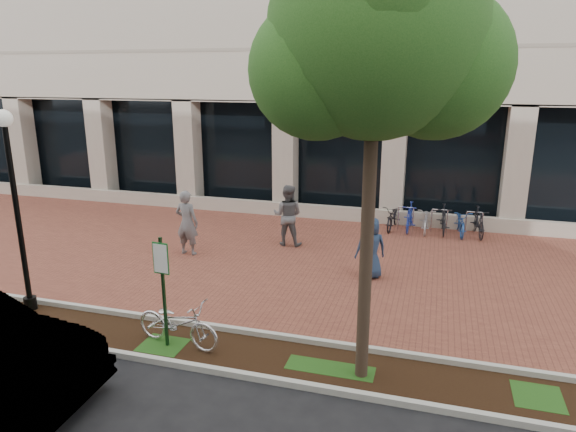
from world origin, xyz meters
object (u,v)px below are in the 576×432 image
(pedestrian_left, at_px, (187,223))
(pedestrian_mid, at_px, (288,215))
(parking_sign, at_px, (162,278))
(locked_bicycle, at_px, (178,323))
(lamppost, at_px, (16,202))
(street_tree, at_px, (379,45))
(bike_rack_cluster, at_px, (434,219))
(pedestrian_right, at_px, (371,248))

(pedestrian_left, xyz_separation_m, pedestrian_mid, (2.58, 1.66, -0.01))
(parking_sign, relative_size, locked_bicycle, 1.22)
(pedestrian_mid, bearing_deg, locked_bicycle, 85.40)
(locked_bicycle, height_order, pedestrian_mid, pedestrian_mid)
(parking_sign, height_order, lamppost, lamppost)
(street_tree, xyz_separation_m, locked_bicycle, (-3.66, 0.00, -5.09))
(pedestrian_left, relative_size, bike_rack_cluster, 0.56)
(street_tree, xyz_separation_m, pedestrian_left, (-5.93, 4.88, -4.61))
(bike_rack_cluster, bearing_deg, pedestrian_mid, -148.44)
(street_tree, distance_m, pedestrian_left, 8.95)
(lamppost, relative_size, pedestrian_left, 2.31)
(parking_sign, xyz_separation_m, locked_bicycle, (0.20, 0.10, -0.96))
(bike_rack_cluster, bearing_deg, street_tree, -95.85)
(lamppost, distance_m, pedestrian_mid, 7.58)
(lamppost, xyz_separation_m, pedestrian_mid, (4.30, 6.04, -1.56))
(pedestrian_mid, bearing_deg, pedestrian_left, 30.96)
(pedestrian_left, bearing_deg, locked_bicycle, 119.13)
(pedestrian_left, bearing_deg, street_tree, 144.71)
(pedestrian_mid, height_order, pedestrian_right, pedestrian_mid)
(lamppost, bearing_deg, pedestrian_right, 29.74)
(lamppost, distance_m, locked_bicycle, 4.51)
(pedestrian_right, bearing_deg, parking_sign, 30.17)
(lamppost, relative_size, pedestrian_mid, 2.34)
(parking_sign, distance_m, pedestrian_right, 5.78)
(lamppost, distance_m, street_tree, 8.25)
(locked_bicycle, bearing_deg, pedestrian_mid, 5.56)
(parking_sign, relative_size, pedestrian_right, 1.37)
(locked_bicycle, relative_size, pedestrian_left, 0.96)
(pedestrian_right, bearing_deg, lamppost, 5.47)
(locked_bicycle, height_order, pedestrian_left, pedestrian_left)
(parking_sign, distance_m, pedestrian_left, 5.41)
(bike_rack_cluster, bearing_deg, locked_bicycle, -116.54)
(parking_sign, distance_m, bike_rack_cluster, 10.52)
(pedestrian_left, height_order, pedestrian_mid, pedestrian_left)
(pedestrian_mid, xyz_separation_m, pedestrian_right, (2.83, -1.97, -0.14))
(lamppost, xyz_separation_m, street_tree, (7.65, -0.50, 3.06))
(pedestrian_left, bearing_deg, bike_rack_cluster, -144.07)
(parking_sign, height_order, pedestrian_right, parking_sign)
(bike_rack_cluster, bearing_deg, pedestrian_right, -107.97)
(lamppost, xyz_separation_m, pedestrian_right, (7.13, 4.07, -1.70))
(pedestrian_right, bearing_deg, pedestrian_mid, -59.17)
(lamppost, bearing_deg, bike_rack_cluster, 45.05)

